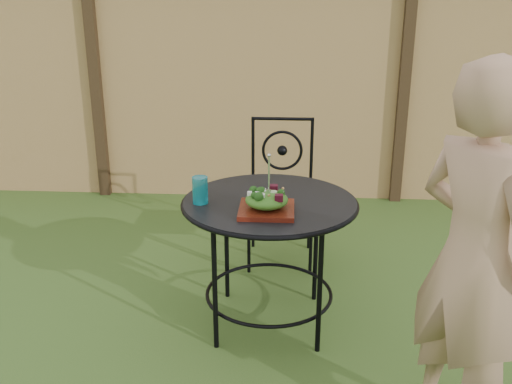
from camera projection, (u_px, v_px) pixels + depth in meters
The scene contains 9 objects.
ground at pixel (218, 331), 3.10m from camera, with size 60.00×60.00×0.00m, color #284917.
fence at pixel (248, 90), 4.85m from camera, with size 8.00×0.12×1.90m.
patio_table at pixel (269, 225), 3.00m from camera, with size 0.92×0.92×0.72m.
patio_chair at pixel (281, 188), 3.82m from camera, with size 0.46×0.46×0.95m.
diner at pixel (475, 260), 2.18m from camera, with size 0.57×0.37×1.56m, color #A77D5F.
salad_plate at pixel (267, 210), 2.80m from camera, with size 0.27×0.27×0.02m, color #3E0C08.
salad at pixel (267, 200), 2.78m from camera, with size 0.21×0.21×0.08m, color #235614.
fork at pixel (269, 174), 2.74m from camera, with size 0.01×0.01×0.18m, color silver.
drinking_glass at pixel (200, 190), 2.90m from camera, with size 0.08×0.08×0.14m, color #0B7A86.
Camera 1 is at (0.38, -2.65, 1.75)m, focal length 40.00 mm.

